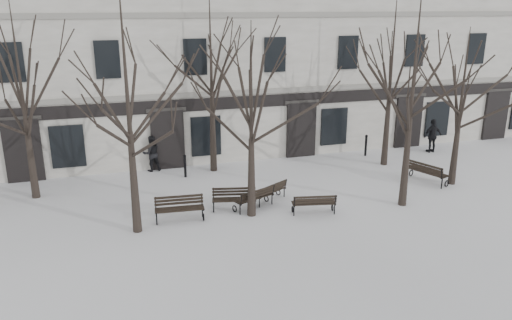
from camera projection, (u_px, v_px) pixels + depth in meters
name	position (u px, v px, depth m)	size (l,w,h in m)	color
ground	(293.00, 223.00, 18.49)	(100.00, 100.00, 0.00)	white
building	(214.00, 46.00, 28.69)	(40.40, 10.20, 11.40)	silver
tree_0	(126.00, 79.00, 16.25)	(6.11, 6.11, 8.72)	black
tree_1	(251.00, 99.00, 17.88)	(5.08, 5.08, 7.26)	black
tree_2	(414.00, 74.00, 18.66)	(5.93, 5.93, 8.47)	black
tree_3	(463.00, 89.00, 21.34)	(4.83, 4.83, 6.90)	black
tree_4	(20.00, 79.00, 19.54)	(5.57, 5.57, 7.96)	black
tree_5	(211.00, 59.00, 22.83)	(6.01, 6.01, 8.58)	black
tree_6	(392.00, 61.00, 23.80)	(5.83, 5.83, 8.33)	black
bench_0	(179.00, 208.00, 18.65)	(1.87, 0.82, 0.92)	black
bench_1	(255.00, 197.00, 19.72)	(1.82, 1.24, 0.88)	black
bench_2	(314.00, 203.00, 19.20)	(1.75, 0.92, 0.84)	black
bench_3	(234.00, 198.00, 19.63)	(1.80, 0.99, 0.86)	black
bench_4	(270.00, 191.00, 20.44)	(1.69, 1.33, 0.83)	black
bench_5	(426.00, 171.00, 22.60)	(1.35, 2.07, 0.99)	black
bollard_a	(185.00, 165.00, 23.31)	(0.14, 0.14, 1.10)	black
bollard_b	(366.00, 144.00, 26.64)	(0.15, 0.15, 1.16)	black
pedestrian_b	(153.00, 171.00, 24.39)	(0.85, 0.66, 1.76)	black
pedestrian_c	(431.00, 152.00, 27.49)	(1.08, 0.45, 1.84)	black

